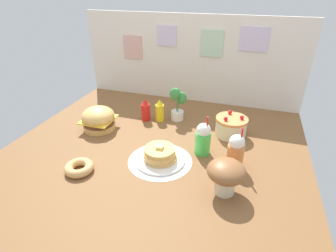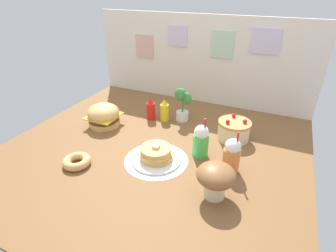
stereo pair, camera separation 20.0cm
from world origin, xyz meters
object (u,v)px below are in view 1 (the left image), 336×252
(mustard_bottle, at_px, (160,111))
(potted_plant, at_px, (177,102))
(pancake_stack, at_px, (160,155))
(layer_cake, at_px, (231,126))
(burger, at_px, (99,119))
(mushroom_stool, at_px, (226,174))
(ketchup_bottle, at_px, (146,110))
(orange_float_cup, at_px, (236,151))
(donut_pink_glaze, at_px, (79,167))
(cream_soda_cup, at_px, (203,139))

(mustard_bottle, bearing_deg, potted_plant, 25.86)
(pancake_stack, relative_size, layer_cake, 1.36)
(burger, height_order, mushroom_stool, mushroom_stool)
(pancake_stack, height_order, layer_cake, layer_cake)
(pancake_stack, bearing_deg, burger, 156.44)
(layer_cake, height_order, mustard_bottle, mustard_bottle)
(layer_cake, height_order, ketchup_bottle, ketchup_bottle)
(burger, height_order, orange_float_cup, orange_float_cup)
(ketchup_bottle, relative_size, orange_float_cup, 0.67)
(pancake_stack, height_order, orange_float_cup, orange_float_cup)
(burger, distance_m, donut_pink_glaze, 0.58)
(ketchup_bottle, bearing_deg, orange_float_cup, -28.71)
(cream_soda_cup, distance_m, potted_plant, 0.57)
(pancake_stack, height_order, cream_soda_cup, cream_soda_cup)
(potted_plant, bearing_deg, ketchup_bottle, -160.47)
(mustard_bottle, height_order, mushroom_stool, mushroom_stool)
(ketchup_bottle, bearing_deg, cream_soda_cup, -31.80)
(layer_cake, distance_m, potted_plant, 0.52)
(orange_float_cup, xyz_separation_m, mushroom_stool, (-0.03, -0.27, 0.01))
(potted_plant, bearing_deg, layer_cake, -15.16)
(mushroom_stool, bearing_deg, burger, 157.84)
(pancake_stack, distance_m, potted_plant, 0.67)
(mushroom_stool, bearing_deg, donut_pink_glaze, -173.93)
(burger, height_order, ketchup_bottle, ketchup_bottle)
(cream_soda_cup, height_order, mushroom_stool, cream_soda_cup)
(layer_cake, xyz_separation_m, donut_pink_glaze, (-0.90, -0.79, -0.05))
(layer_cake, bearing_deg, orange_float_cup, -80.52)
(burger, height_order, mustard_bottle, mustard_bottle)
(pancake_stack, bearing_deg, potted_plant, 95.57)
(cream_soda_cup, xyz_separation_m, donut_pink_glaze, (-0.73, -0.46, -0.09))
(layer_cake, height_order, donut_pink_glaze, layer_cake)
(orange_float_cup, bearing_deg, mustard_bottle, 145.72)
(burger, relative_size, mushroom_stool, 1.21)
(orange_float_cup, relative_size, potted_plant, 0.98)
(ketchup_bottle, height_order, donut_pink_glaze, ketchup_bottle)
(layer_cake, xyz_separation_m, mushroom_stool, (0.04, -0.69, 0.05))
(pancake_stack, xyz_separation_m, cream_soda_cup, (0.26, 0.19, 0.07))
(mustard_bottle, bearing_deg, donut_pink_glaze, -107.29)
(mustard_bottle, distance_m, cream_soda_cup, 0.61)
(burger, relative_size, donut_pink_glaze, 1.43)
(potted_plant, distance_m, mushroom_stool, 0.98)
(pancake_stack, xyz_separation_m, layer_cake, (0.43, 0.52, 0.03))
(layer_cake, bearing_deg, cream_soda_cup, -117.07)
(donut_pink_glaze, bearing_deg, orange_float_cup, 21.02)
(ketchup_bottle, distance_m, orange_float_cup, 0.95)
(donut_pink_glaze, distance_m, mushroom_stool, 0.95)
(ketchup_bottle, xyz_separation_m, donut_pink_glaze, (-0.14, -0.83, -0.06))
(ketchup_bottle, xyz_separation_m, mustard_bottle, (0.13, 0.03, 0.00))
(burger, xyz_separation_m, pancake_stack, (0.65, -0.28, -0.05))
(layer_cake, xyz_separation_m, ketchup_bottle, (-0.76, 0.04, 0.02))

